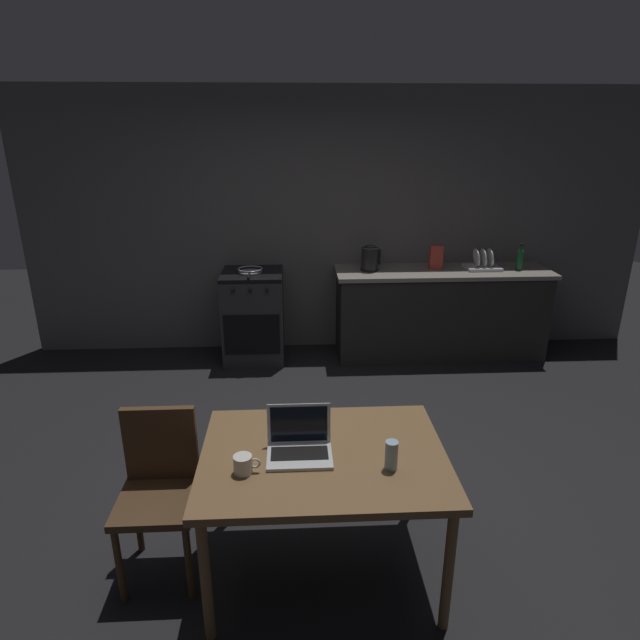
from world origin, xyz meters
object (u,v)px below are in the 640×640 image
Objects in this scene: chair at (159,482)px; bottle at (520,258)px; frying_pan at (250,270)px; cereal_box at (436,257)px; stove_oven at (254,316)px; electric_kettle at (370,259)px; dish_rack at (483,264)px; coffee_mug at (243,464)px; dining_table at (323,464)px; laptop at (299,446)px; drinking_glass at (391,455)px.

bottle is (2.98, 2.75, 0.52)m from chair.
frying_pan is 1.86m from cereal_box.
frying_pan reaches higher than stove_oven.
stove_oven is 2.18× the size of frying_pan.
cereal_box reaches higher than stove_oven.
stove_oven is at bearing -179.88° from electric_kettle.
stove_oven is at bearing 64.91° from frying_pan.
frying_pan is 2.33m from dish_rack.
electric_kettle is at bearing 71.48° from coffee_mug.
dining_table is at bearing -15.68° from chair.
electric_kettle reaches higher than chair.
bottle reaches higher than chair.
cereal_box is at bearing 68.00° from laptop.
frying_pan is (-0.44, 2.86, 0.17)m from laptop.
drinking_glass is (0.70, -0.00, 0.03)m from coffee_mug.
dish_rack is (1.15, 0.00, -0.07)m from electric_kettle.
dish_rack is at bearing 0.06° from stove_oven.
drinking_glass is 0.60× the size of cereal_box.
drinking_glass is (1.16, -0.23, 0.28)m from chair.
laptop reaches higher than stove_oven.
bottle reaches higher than laptop.
dining_table is (0.54, -2.88, 0.20)m from stove_oven.
electric_kettle is (0.63, 2.89, 0.38)m from dining_table.
chair is 3.67× the size of cereal_box.
laptop is 2.89m from frying_pan.
bottle reaches higher than frying_pan.
dish_rack is (1.90, 2.88, 0.19)m from laptop.
laptop is 0.94× the size of dish_rack.
stove_oven is at bearing -179.94° from dish_rack.
laptop is 0.46m from drinking_glass.
electric_kettle is 0.93× the size of bottle.
stove_oven is 2.69× the size of dish_rack.
bottle is 1.09× the size of cereal_box.
bottle is 3.50m from drinking_glass.
stove_oven is 1.94m from cereal_box.
dish_rack is (2.33, 0.03, 0.02)m from frying_pan.
cereal_box is (0.99, 3.05, 0.24)m from drinking_glass.
electric_kettle is at bearing 84.03° from drinking_glass.
coffee_mug is (0.47, -0.23, 0.25)m from chair.
dish_rack reaches higher than chair.
coffee_mug is 0.88× the size of drinking_glass.
drinking_glass is (-1.82, -2.98, -0.24)m from bottle.
cereal_box is (1.42, 2.90, 0.27)m from laptop.
bottle is at bearing 53.04° from dining_table.
laptop is (0.73, -0.09, 0.25)m from chair.
dining_table is 2.92m from frying_pan.
laptop is 1.29× the size of electric_kettle.
cereal_box is at bearing 177.59° from dish_rack.
dining_table is 3.21m from cereal_box.
dish_rack is (0.48, -0.02, -0.08)m from cereal_box.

